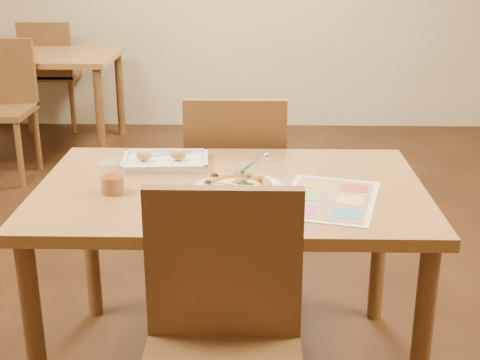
{
  "coord_description": "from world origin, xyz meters",
  "views": [
    {
      "loc": [
        0.08,
        -2.11,
        1.49
      ],
      "look_at": [
        0.03,
        -0.09,
        0.77
      ],
      "focal_mm": 50.0,
      "sensor_mm": 36.0,
      "label": 1
    }
  ],
  "objects_px": {
    "chair_near": "(222,320)",
    "bg_chair_far": "(50,63)",
    "pizza": "(237,187)",
    "glass_tumbler": "(112,179)",
    "bg_table": "(29,65)",
    "plate": "(240,192)",
    "menu": "(329,199)",
    "dining_table": "(231,209)",
    "pizza_cutter": "(251,167)",
    "appetizer_tray": "(165,162)",
    "bg_chair_near": "(1,91)",
    "chair_far": "(236,171)"
  },
  "relations": [
    {
      "from": "bg_chair_far",
      "to": "menu",
      "type": "height_order",
      "value": "bg_chair_far"
    },
    {
      "from": "chair_near",
      "to": "chair_far",
      "type": "distance_m",
      "value": 1.2
    },
    {
      "from": "bg_table",
      "to": "pizza",
      "type": "bearing_deg",
      "value": -60.69
    },
    {
      "from": "pizza_cutter",
      "to": "bg_chair_near",
      "type": "bearing_deg",
      "value": 85.17
    },
    {
      "from": "menu",
      "to": "bg_chair_far",
      "type": "bearing_deg",
      "value": 119.26
    },
    {
      "from": "appetizer_tray",
      "to": "glass_tumbler",
      "type": "distance_m",
      "value": 0.32
    },
    {
      "from": "chair_near",
      "to": "bg_chair_near",
      "type": "distance_m",
      "value": 3.22
    },
    {
      "from": "chair_far",
      "to": "bg_table",
      "type": "xyz_separation_m",
      "value": [
        -1.6,
        2.2,
        0.07
      ]
    },
    {
      "from": "bg_chair_near",
      "to": "menu",
      "type": "height_order",
      "value": "bg_chair_near"
    },
    {
      "from": "chair_far",
      "to": "bg_chair_far",
      "type": "relative_size",
      "value": 1.0
    },
    {
      "from": "pizza",
      "to": "menu",
      "type": "relative_size",
      "value": 0.58
    },
    {
      "from": "chair_near",
      "to": "bg_chair_far",
      "type": "xyz_separation_m",
      "value": [
        -1.6,
        3.9,
        0.0
      ]
    },
    {
      "from": "bg_chair_near",
      "to": "pizza",
      "type": "xyz_separation_m",
      "value": [
        1.63,
        -2.29,
        0.18
      ]
    },
    {
      "from": "bg_table",
      "to": "plate",
      "type": "xyz_separation_m",
      "value": [
        1.63,
        -2.89,
        0.09
      ]
    },
    {
      "from": "chair_near",
      "to": "dining_table",
      "type": "bearing_deg",
      "value": 90.0
    },
    {
      "from": "dining_table",
      "to": "glass_tumbler",
      "type": "xyz_separation_m",
      "value": [
        -0.38,
        -0.08,
        0.13
      ]
    },
    {
      "from": "pizza_cutter",
      "to": "plate",
      "type": "bearing_deg",
      "value": -177.17
    },
    {
      "from": "bg_table",
      "to": "bg_chair_near",
      "type": "relative_size",
      "value": 2.77
    },
    {
      "from": "plate",
      "to": "pizza",
      "type": "xyz_separation_m",
      "value": [
        -0.01,
        -0.01,
        0.02
      ]
    },
    {
      "from": "chair_near",
      "to": "menu",
      "type": "bearing_deg",
      "value": 56.2
    },
    {
      "from": "glass_tumbler",
      "to": "chair_far",
      "type": "bearing_deg",
      "value": 60.64
    },
    {
      "from": "chair_far",
      "to": "bg_chair_near",
      "type": "xyz_separation_m",
      "value": [
        -1.6,
        1.6,
        0.0
      ]
    },
    {
      "from": "bg_chair_near",
      "to": "plate",
      "type": "xyz_separation_m",
      "value": [
        1.63,
        -2.28,
        0.16
      ]
    },
    {
      "from": "pizza",
      "to": "glass_tumbler",
      "type": "height_order",
      "value": "glass_tumbler"
    },
    {
      "from": "chair_near",
      "to": "appetizer_tray",
      "type": "distance_m",
      "value": 0.87
    },
    {
      "from": "pizza_cutter",
      "to": "menu",
      "type": "height_order",
      "value": "pizza_cutter"
    },
    {
      "from": "bg_chair_near",
      "to": "bg_chair_far",
      "type": "xyz_separation_m",
      "value": [
        0.0,
        1.1,
        0.0
      ]
    },
    {
      "from": "pizza",
      "to": "appetizer_tray",
      "type": "relative_size",
      "value": 0.71
    },
    {
      "from": "bg_chair_far",
      "to": "bg_chair_near",
      "type": "bearing_deg",
      "value": 90.0
    },
    {
      "from": "chair_far",
      "to": "glass_tumbler",
      "type": "bearing_deg",
      "value": 60.64
    },
    {
      "from": "dining_table",
      "to": "bg_chair_far",
      "type": "distance_m",
      "value": 3.67
    },
    {
      "from": "menu",
      "to": "glass_tumbler",
      "type": "bearing_deg",
      "value": 176.23
    },
    {
      "from": "dining_table",
      "to": "bg_table",
      "type": "distance_m",
      "value": 3.22
    },
    {
      "from": "dining_table",
      "to": "bg_chair_far",
      "type": "height_order",
      "value": "bg_chair_far"
    },
    {
      "from": "plate",
      "to": "bg_chair_far",
      "type": "bearing_deg",
      "value": 115.75
    },
    {
      "from": "appetizer_tray",
      "to": "bg_chair_near",
      "type": "bearing_deg",
      "value": 124.22
    },
    {
      "from": "chair_far",
      "to": "plate",
      "type": "bearing_deg",
      "value": 92.82
    },
    {
      "from": "bg_table",
      "to": "menu",
      "type": "bearing_deg",
      "value": -56.72
    },
    {
      "from": "bg_chair_far",
      "to": "pizza",
      "type": "height_order",
      "value": "bg_chair_far"
    },
    {
      "from": "dining_table",
      "to": "pizza",
      "type": "distance_m",
      "value": 0.15
    },
    {
      "from": "pizza",
      "to": "bg_chair_near",
      "type": "bearing_deg",
      "value": 125.33
    },
    {
      "from": "dining_table",
      "to": "pizza",
      "type": "bearing_deg",
      "value": -74.99
    },
    {
      "from": "appetizer_tray",
      "to": "chair_far",
      "type": "bearing_deg",
      "value": 57.38
    },
    {
      "from": "chair_near",
      "to": "bg_chair_far",
      "type": "bearing_deg",
      "value": 112.29
    },
    {
      "from": "dining_table",
      "to": "bg_table",
      "type": "relative_size",
      "value": 1.0
    },
    {
      "from": "menu",
      "to": "dining_table",
      "type": "bearing_deg",
      "value": 158.71
    },
    {
      "from": "plate",
      "to": "glass_tumbler",
      "type": "xyz_separation_m",
      "value": [
        -0.42,
        0.01,
        0.04
      ]
    },
    {
      "from": "chair_near",
      "to": "appetizer_tray",
      "type": "relative_size",
      "value": 1.45
    },
    {
      "from": "chair_near",
      "to": "pizza_cutter",
      "type": "relative_size",
      "value": 4.14
    },
    {
      "from": "chair_far",
      "to": "pizza",
      "type": "height_order",
      "value": "chair_far"
    }
  ]
}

